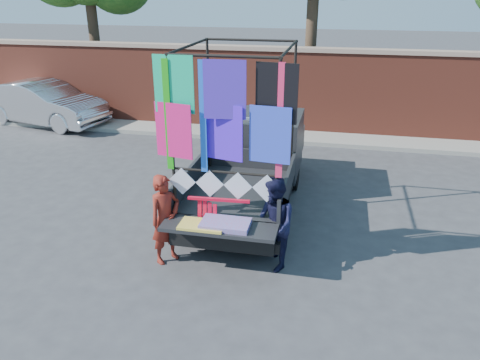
% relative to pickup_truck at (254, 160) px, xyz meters
% --- Properties ---
extents(ground, '(90.00, 90.00, 0.00)m').
position_rel_pickup_truck_xyz_m(ground, '(-0.36, -1.92, -0.85)').
color(ground, '#38383A').
rests_on(ground, ground).
extents(brick_wall, '(30.00, 0.45, 2.61)m').
position_rel_pickup_truck_xyz_m(brick_wall, '(-0.36, 5.08, 0.47)').
color(brick_wall, brown).
rests_on(brick_wall, ground).
extents(curb, '(30.00, 1.20, 0.12)m').
position_rel_pickup_truck_xyz_m(curb, '(-0.36, 4.38, -0.79)').
color(curb, gray).
rests_on(curb, ground).
extents(pickup_truck, '(2.15, 5.40, 3.40)m').
position_rel_pickup_truck_xyz_m(pickup_truck, '(0.00, 0.00, 0.00)').
color(pickup_truck, black).
rests_on(pickup_truck, ground).
extents(sedan, '(4.57, 2.39, 1.43)m').
position_rel_pickup_truck_xyz_m(sedan, '(-7.82, 4.23, -0.14)').
color(sedan, silver).
rests_on(sedan, ground).
extents(woman, '(0.62, 0.67, 1.54)m').
position_rel_pickup_truck_xyz_m(woman, '(-0.95, -2.84, -0.08)').
color(woman, maroon).
rests_on(woman, ground).
extents(man, '(0.89, 0.95, 1.57)m').
position_rel_pickup_truck_xyz_m(man, '(0.81, -2.66, -0.07)').
color(man, black).
rests_on(man, ground).
extents(streamer_bundle, '(1.00, 0.11, 0.69)m').
position_rel_pickup_truck_xyz_m(streamer_bundle, '(-0.18, -2.76, 0.11)').
color(streamer_bundle, red).
rests_on(streamer_bundle, ground).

